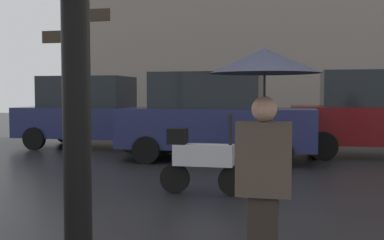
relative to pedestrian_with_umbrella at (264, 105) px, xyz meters
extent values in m
cylinder|color=black|center=(-0.42, -2.41, -0.18)|extent=(0.08, 0.08, 2.57)
cube|color=#473D33|center=(0.00, 0.00, -0.43)|extent=(0.44, 0.20, 0.59)
sphere|color=tan|center=(0.00, 0.00, -0.03)|extent=(0.20, 0.20, 0.20)
cylinder|color=black|center=(0.00, 0.00, 0.10)|extent=(0.02, 0.02, 0.30)
cone|color=#272C3E|center=(0.00, 0.00, 0.34)|extent=(0.87, 0.87, 0.20)
cylinder|color=black|center=(-0.64, 3.18, -1.23)|extent=(0.46, 0.09, 0.46)
cylinder|color=black|center=(-1.54, 3.18, -1.23)|extent=(0.46, 0.09, 0.46)
cube|color=silver|center=(-1.09, 3.18, -0.85)|extent=(0.91, 0.32, 0.32)
cube|color=black|center=(-1.50, 3.18, -0.57)|extent=(0.28, 0.28, 0.24)
cylinder|color=black|center=(-0.68, 3.18, -0.50)|extent=(0.06, 0.06, 0.55)
cube|color=#1E234C|center=(-1.46, 6.76, -0.71)|extent=(4.40, 1.64, 0.90)
cube|color=black|center=(-1.68, 6.76, 0.15)|extent=(2.42, 1.51, 0.81)
cylinder|color=black|center=(-0.03, 7.58, -1.15)|extent=(0.61, 0.18, 0.61)
cylinder|color=black|center=(-0.03, 5.93, -1.15)|extent=(0.61, 0.18, 0.61)
cylinder|color=black|center=(-2.89, 7.58, -1.15)|extent=(0.61, 0.18, 0.61)
cylinder|color=black|center=(-2.89, 5.93, -1.15)|extent=(0.61, 0.18, 0.61)
cube|color=#590C0F|center=(2.32, 8.18, -0.68)|extent=(4.28, 1.77, 0.89)
cube|color=black|center=(2.11, 8.18, 0.19)|extent=(2.35, 1.63, 0.86)
cylinder|color=black|center=(0.93, 9.07, -1.13)|extent=(0.66, 0.18, 0.66)
cylinder|color=black|center=(0.93, 7.30, -1.13)|extent=(0.66, 0.18, 0.66)
cube|color=#1E234C|center=(-5.26, 8.58, -0.73)|extent=(4.28, 1.80, 0.84)
cube|color=black|center=(-5.47, 8.58, 0.12)|extent=(2.35, 1.66, 0.87)
cylinder|color=black|center=(-3.87, 9.49, -1.15)|extent=(0.61, 0.18, 0.61)
cylinder|color=black|center=(-3.87, 7.68, -1.15)|extent=(0.61, 0.18, 0.61)
cylinder|color=black|center=(-6.65, 9.49, -1.15)|extent=(0.61, 0.18, 0.61)
cylinder|color=black|center=(-6.65, 7.68, -1.15)|extent=(0.61, 0.18, 0.61)
cylinder|color=black|center=(-2.96, 2.72, 0.01)|extent=(0.08, 0.08, 2.94)
cube|color=#33281E|center=(-2.68, 2.72, 1.23)|extent=(0.56, 0.04, 0.18)
cube|color=#33281E|center=(-3.22, 2.72, 0.93)|extent=(0.52, 0.04, 0.18)
camera|label=1|loc=(0.21, -3.69, 0.09)|focal=43.40mm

